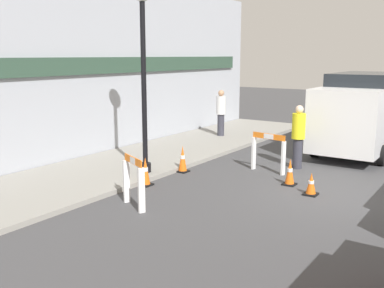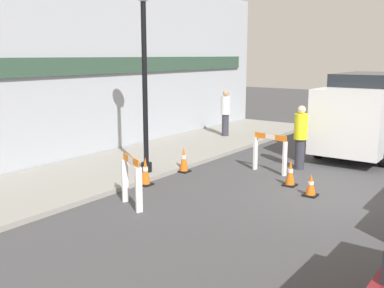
{
  "view_description": "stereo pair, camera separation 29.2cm",
  "coord_description": "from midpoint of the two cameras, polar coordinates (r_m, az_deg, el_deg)",
  "views": [
    {
      "loc": [
        -9.93,
        -2.46,
        3.12
      ],
      "look_at": [
        -1.14,
        3.55,
        1.0
      ],
      "focal_mm": 42.0,
      "sensor_mm": 36.0,
      "label": 1
    },
    {
      "loc": [
        -9.76,
        -2.7,
        3.12
      ],
      "look_at": [
        -1.14,
        3.55,
        1.0
      ],
      "focal_mm": 42.0,
      "sensor_mm": 36.0,
      "label": 2
    }
  ],
  "objects": [
    {
      "name": "ground_plane",
      "position": [
        10.64,
        18.88,
        -6.41
      ],
      "size": [
        60.0,
        60.0,
        0.0
      ],
      "primitive_type": "plane",
      "color": "#424244"
    },
    {
      "name": "sidewalk_slab",
      "position": [
        13.48,
        -6.9,
        -1.96
      ],
      "size": [
        18.0,
        3.21,
        0.11
      ],
      "color": "gray",
      "rests_on": "ground_plane"
    },
    {
      "name": "storefront_facade",
      "position": [
        14.3,
        -12.3,
        9.53
      ],
      "size": [
        18.0,
        0.22,
        5.5
      ],
      "color": "#A3A8B2",
      "rests_on": "ground_plane"
    },
    {
      "name": "streetlamp_post",
      "position": [
        11.46,
        -6.96,
        11.4
      ],
      "size": [
        0.44,
        0.44,
        4.71
      ],
      "color": "black",
      "rests_on": "sidewalk_slab"
    },
    {
      "name": "barricade_0",
      "position": [
        9.37,
        -8.32,
        -4.6
      ],
      "size": [
        0.46,
        0.8,
        1.08
      ],
      "rotation": [
        0.0,
        0.0,
        4.28
      ],
      "color": "white",
      "rests_on": "ground_plane"
    },
    {
      "name": "barricade_1",
      "position": [
        12.21,
        8.99,
        -0.86
      ],
      "size": [
        0.27,
        1.01,
        1.06
      ],
      "rotation": [
        0.0,
        0.0,
        7.71
      ],
      "color": "white",
      "rests_on": "ground_plane"
    },
    {
      "name": "traffic_cone_0",
      "position": [
        11.14,
        11.59,
        -3.56
      ],
      "size": [
        0.3,
        0.3,
        0.65
      ],
      "color": "black",
      "rests_on": "ground_plane"
    },
    {
      "name": "traffic_cone_1",
      "position": [
        10.48,
        14.12,
        -5.01
      ],
      "size": [
        0.3,
        0.3,
        0.52
      ],
      "color": "black",
      "rests_on": "ground_plane"
    },
    {
      "name": "traffic_cone_2",
      "position": [
        12.12,
        -1.89,
        -1.96
      ],
      "size": [
        0.3,
        0.3,
        0.73
      ],
      "color": "black",
      "rests_on": "ground_plane"
    },
    {
      "name": "traffic_cone_3",
      "position": [
        10.94,
        -6.7,
        -3.54
      ],
      "size": [
        0.3,
        0.3,
        0.7
      ],
      "color": "black",
      "rests_on": "ground_plane"
    },
    {
      "name": "person_worker",
      "position": [
        12.71,
        12.71,
        1.15
      ],
      "size": [
        0.47,
        0.47,
        1.77
      ],
      "rotation": [
        0.0,
        0.0,
        2.8
      ],
      "color": "#33333D",
      "rests_on": "ground_plane"
    },
    {
      "name": "person_pedestrian",
      "position": [
        16.94,
        3.2,
        4.16
      ],
      "size": [
        0.49,
        0.49,
        1.72
      ],
      "rotation": [
        0.0,
        0.0,
        2.57
      ],
      "color": "#33333D",
      "rests_on": "sidewalk_slab"
    },
    {
      "name": "work_van",
      "position": [
        15.55,
        20.53,
        4.13
      ],
      "size": [
        5.47,
        2.14,
        2.56
      ],
      "color": "white",
      "rests_on": "ground_plane"
    }
  ]
}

